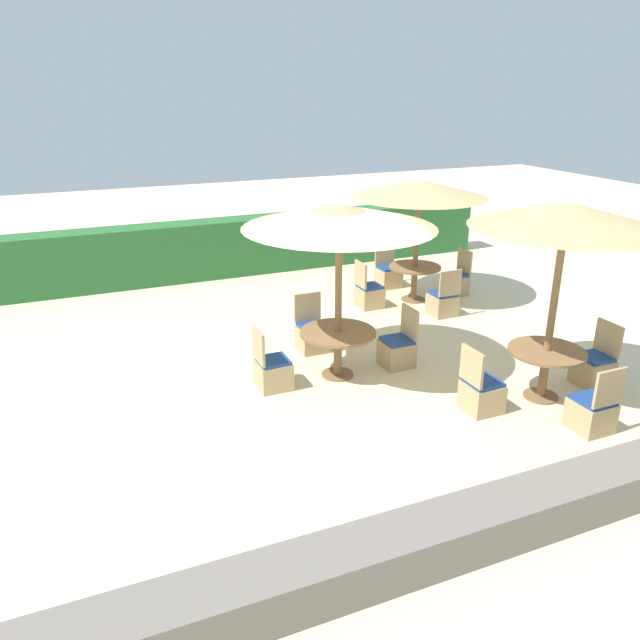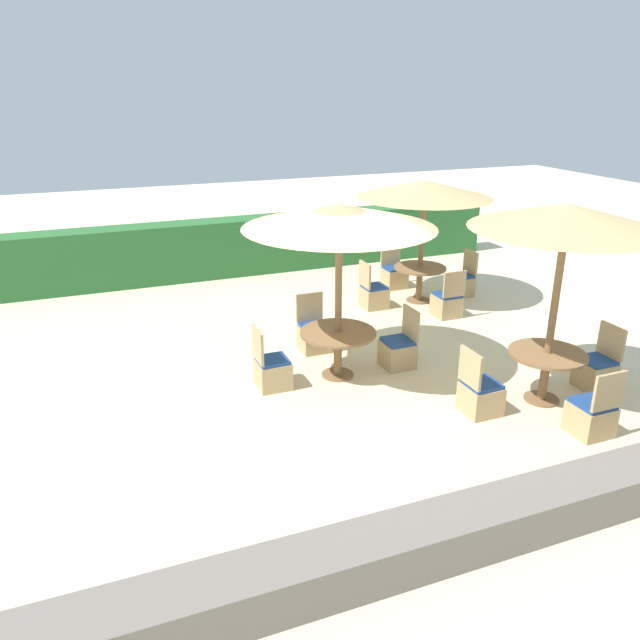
{
  "view_description": "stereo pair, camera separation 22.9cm",
  "coord_description": "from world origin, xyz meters",
  "px_view_note": "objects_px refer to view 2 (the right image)",
  "views": [
    {
      "loc": [
        -3.33,
        -7.2,
        4.15
      ],
      "look_at": [
        0.0,
        0.6,
        0.9
      ],
      "focal_mm": 35.0,
      "sensor_mm": 36.0,
      "label": 1
    },
    {
      "loc": [
        -3.11,
        -7.28,
        4.15
      ],
      "look_at": [
        0.0,
        0.6,
        0.9
      ],
      "focal_mm": 35.0,
      "sensor_mm": 36.0,
      "label": 2
    }
  ],
  "objects_px": {
    "patio_chair_front_right_east": "(596,370)",
    "round_table_front_right": "(546,363)",
    "parasol_back_right": "(425,190)",
    "patio_chair_back_right_north": "(394,275)",
    "parasol_center": "(339,217)",
    "patio_chair_back_right_east": "(461,283)",
    "patio_chair_front_right_south": "(592,416)",
    "parasol_front_right": "(567,218)",
    "patio_chair_back_right_west": "(373,295)",
    "patio_chair_back_right_south": "(447,303)",
    "patio_chair_front_right_west": "(480,395)",
    "round_table_center": "(338,340)",
    "patio_chair_center_east": "(399,351)",
    "patio_chair_center_north": "(314,335)",
    "round_table_back_right": "(420,274)",
    "patio_chair_center_west": "(272,371)"
  },
  "relations": [
    {
      "from": "patio_chair_center_east",
      "to": "patio_chair_back_right_north",
      "type": "distance_m",
      "value": 4.03
    },
    {
      "from": "parasol_front_right",
      "to": "round_table_front_right",
      "type": "relative_size",
      "value": 2.63
    },
    {
      "from": "patio_chair_center_west",
      "to": "round_table_back_right",
      "type": "distance_m",
      "value": 4.67
    },
    {
      "from": "patio_chair_center_north",
      "to": "patio_chair_back_right_east",
      "type": "distance_m",
      "value": 4.13
    },
    {
      "from": "round_table_back_right",
      "to": "patio_chair_back_right_south",
      "type": "bearing_deg",
      "value": -87.18
    },
    {
      "from": "parasol_back_right",
      "to": "round_table_front_right",
      "type": "bearing_deg",
      "value": -96.89
    },
    {
      "from": "patio_chair_front_right_east",
      "to": "round_table_front_right",
      "type": "bearing_deg",
      "value": 92.49
    },
    {
      "from": "parasol_center",
      "to": "patio_chair_front_right_west",
      "type": "relative_size",
      "value": 2.92
    },
    {
      "from": "parasol_front_right",
      "to": "patio_chair_front_right_west",
      "type": "bearing_deg",
      "value": 178.67
    },
    {
      "from": "patio_chair_center_north",
      "to": "patio_chair_back_right_south",
      "type": "relative_size",
      "value": 1.0
    },
    {
      "from": "round_table_front_right",
      "to": "patio_chair_front_right_south",
      "type": "distance_m",
      "value": 0.99
    },
    {
      "from": "parasol_center",
      "to": "parasol_front_right",
      "type": "relative_size",
      "value": 0.99
    },
    {
      "from": "patio_chair_center_east",
      "to": "patio_chair_back_right_north",
      "type": "xyz_separation_m",
      "value": [
        1.82,
        3.59,
        0.0
      ]
    },
    {
      "from": "round_table_center",
      "to": "parasol_back_right",
      "type": "relative_size",
      "value": 0.44
    },
    {
      "from": "patio_chair_center_east",
      "to": "patio_chair_back_right_west",
      "type": "relative_size",
      "value": 1.0
    },
    {
      "from": "patio_chair_center_north",
      "to": "patio_chair_center_west",
      "type": "distance_m",
      "value": 1.47
    },
    {
      "from": "patio_chair_front_right_east",
      "to": "patio_chair_front_right_south",
      "type": "relative_size",
      "value": 1.0
    },
    {
      "from": "patio_chair_center_north",
      "to": "patio_chair_back_right_west",
      "type": "relative_size",
      "value": 1.0
    },
    {
      "from": "patio_chair_front_right_south",
      "to": "patio_chair_back_right_north",
      "type": "bearing_deg",
      "value": 85.08
    },
    {
      "from": "round_table_back_right",
      "to": "parasol_center",
      "type": "bearing_deg",
      "value": -138.25
    },
    {
      "from": "parasol_back_right",
      "to": "patio_chair_back_right_west",
      "type": "height_order",
      "value": "parasol_back_right"
    },
    {
      "from": "parasol_center",
      "to": "patio_chair_back_right_east",
      "type": "height_order",
      "value": "parasol_center"
    },
    {
      "from": "patio_chair_center_east",
      "to": "patio_chair_back_right_west",
      "type": "distance_m",
      "value": 2.7
    },
    {
      "from": "patio_chair_front_right_west",
      "to": "parasol_front_right",
      "type": "bearing_deg",
      "value": 88.67
    },
    {
      "from": "round_table_center",
      "to": "patio_chair_center_east",
      "type": "xyz_separation_m",
      "value": [
        1.01,
        -0.04,
        -0.31
      ]
    },
    {
      "from": "round_table_front_right",
      "to": "patio_chair_front_right_east",
      "type": "height_order",
      "value": "patio_chair_front_right_east"
    },
    {
      "from": "patio_chair_front_right_east",
      "to": "patio_chair_back_right_north",
      "type": "xyz_separation_m",
      "value": [
        -0.49,
        5.27,
        0.0
      ]
    },
    {
      "from": "patio_chair_front_right_south",
      "to": "patio_chair_back_right_south",
      "type": "distance_m",
      "value": 4.33
    },
    {
      "from": "parasol_center",
      "to": "patio_chair_back_right_west",
      "type": "bearing_deg",
      "value": 54.14
    },
    {
      "from": "patio_chair_back_right_north",
      "to": "patio_chair_front_right_west",
      "type": "bearing_deg",
      "value": 74.0
    },
    {
      "from": "patio_chair_center_west",
      "to": "round_table_back_right",
      "type": "relative_size",
      "value": 0.9
    },
    {
      "from": "patio_chair_back_right_west",
      "to": "parasol_front_right",
      "type": "bearing_deg",
      "value": 6.73
    },
    {
      "from": "round_table_center",
      "to": "parasol_front_right",
      "type": "bearing_deg",
      "value": -36.91
    },
    {
      "from": "round_table_front_right",
      "to": "parasol_center",
      "type": "bearing_deg",
      "value": 143.09
    },
    {
      "from": "patio_chair_front_right_east",
      "to": "patio_chair_back_right_north",
      "type": "distance_m",
      "value": 5.29
    },
    {
      "from": "patio_chair_front_right_south",
      "to": "patio_chair_back_right_east",
      "type": "height_order",
      "value": "same"
    },
    {
      "from": "patio_chair_center_east",
      "to": "patio_chair_back_right_east",
      "type": "xyz_separation_m",
      "value": [
        2.85,
        2.59,
        0.0
      ]
    },
    {
      "from": "patio_chair_back_right_east",
      "to": "parasol_center",
      "type": "bearing_deg",
      "value": 123.53
    },
    {
      "from": "round_table_center",
      "to": "patio_chair_back_right_south",
      "type": "height_order",
      "value": "patio_chair_back_right_south"
    },
    {
      "from": "parasol_back_right",
      "to": "round_table_center",
      "type": "bearing_deg",
      "value": -138.25
    },
    {
      "from": "parasol_back_right",
      "to": "round_table_back_right",
      "type": "bearing_deg",
      "value": 90.0
    },
    {
      "from": "patio_chair_front_right_west",
      "to": "patio_chair_front_right_south",
      "type": "xyz_separation_m",
      "value": [
        0.98,
        -0.97,
        0.0
      ]
    },
    {
      "from": "parasol_center",
      "to": "patio_chair_back_right_north",
      "type": "xyz_separation_m",
      "value": [
        2.83,
        3.55,
        -2.15
      ]
    },
    {
      "from": "patio_chair_center_west",
      "to": "patio_chair_front_right_west",
      "type": "xyz_separation_m",
      "value": [
        2.35,
        -1.73,
        0.0
      ]
    },
    {
      "from": "patio_chair_front_right_east",
      "to": "parasol_back_right",
      "type": "distance_m",
      "value": 4.72
    },
    {
      "from": "parasol_center",
      "to": "patio_chair_back_right_east",
      "type": "relative_size",
      "value": 2.92
    },
    {
      "from": "patio_chair_back_right_south",
      "to": "patio_chair_back_right_east",
      "type": "bearing_deg",
      "value": 45.76
    },
    {
      "from": "parasol_front_right",
      "to": "patio_chair_front_right_east",
      "type": "height_order",
      "value": "parasol_front_right"
    },
    {
      "from": "patio_chair_center_east",
      "to": "round_table_front_right",
      "type": "bearing_deg",
      "value": -142.18
    },
    {
      "from": "patio_chair_front_right_west",
      "to": "patio_chair_back_right_west",
      "type": "xyz_separation_m",
      "value": [
        0.52,
        4.27,
        0.0
      ]
    }
  ]
}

